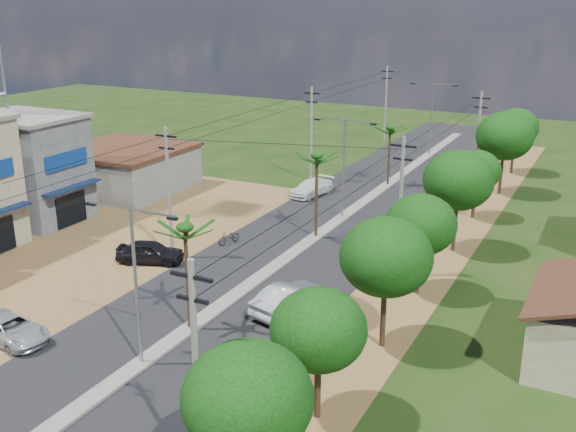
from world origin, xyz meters
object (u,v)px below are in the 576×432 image
(car_white_far, at_px, (311,188))
(car_parked_dark, at_px, (150,252))
(car_parked_silver, at_px, (10,330))
(car_silver_mid, at_px, (289,299))
(moto_rider_east, at_px, (220,396))

(car_white_far, bearing_deg, car_parked_dark, -86.65)
(car_parked_dark, bearing_deg, car_white_far, -29.04)
(car_white_far, height_order, car_parked_silver, car_white_far)
(car_white_far, height_order, car_parked_dark, car_parked_dark)
(car_silver_mid, bearing_deg, car_parked_dark, 3.23)
(car_silver_mid, height_order, car_parked_silver, car_silver_mid)
(car_white_far, xyz_separation_m, car_parked_dark, (-2.77, -19.21, 0.06))
(car_parked_silver, distance_m, moto_rider_east, 12.70)
(car_parked_silver, height_order, moto_rider_east, car_parked_silver)
(car_parked_dark, xyz_separation_m, moto_rider_east, (12.97, -11.75, -0.31))
(car_white_far, xyz_separation_m, car_parked_silver, (-2.50, -31.02, -0.05))
(car_parked_silver, bearing_deg, moto_rider_east, -81.85)
(car_white_far, distance_m, car_parked_dark, 19.41)
(car_silver_mid, height_order, car_white_far, car_silver_mid)
(car_white_far, relative_size, moto_rider_east, 2.84)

